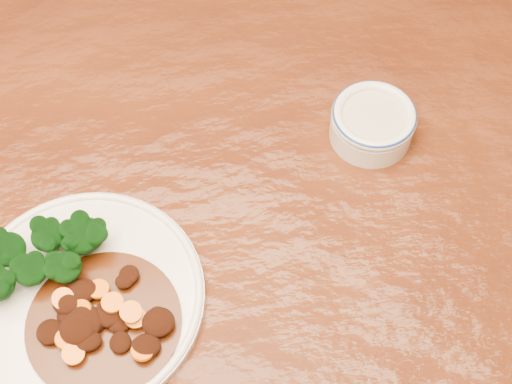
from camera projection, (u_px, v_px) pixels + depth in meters
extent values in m
cube|color=#59270F|center=(132.00, 268.00, 0.83)|extent=(1.55, 0.98, 0.04)
cylinder|color=#39220E|center=(493.00, 117.00, 1.41)|extent=(0.06, 0.06, 0.71)
cylinder|color=white|center=(84.00, 298.00, 0.78)|extent=(0.26, 0.26, 0.01)
torus|color=white|center=(83.00, 296.00, 0.77)|extent=(0.26, 0.26, 0.01)
cylinder|color=#6C8F4A|center=(86.00, 246.00, 0.80)|extent=(0.01, 0.01, 0.02)
ellipsoid|color=black|center=(82.00, 237.00, 0.78)|extent=(0.04, 0.04, 0.03)
cylinder|color=#6C8F4A|center=(52.00, 244.00, 0.80)|extent=(0.01, 0.01, 0.02)
ellipsoid|color=black|center=(48.00, 236.00, 0.78)|extent=(0.04, 0.04, 0.03)
cylinder|color=#6C8F4A|center=(3.00, 292.00, 0.77)|extent=(0.01, 0.01, 0.02)
cylinder|color=#6C8F4A|center=(36.00, 277.00, 0.78)|extent=(0.01, 0.01, 0.02)
ellipsoid|color=black|center=(31.00, 270.00, 0.76)|extent=(0.04, 0.04, 0.03)
cylinder|color=#6C8F4A|center=(13.00, 258.00, 0.79)|extent=(0.01, 0.01, 0.02)
ellipsoid|color=black|center=(8.00, 249.00, 0.77)|extent=(0.04, 0.04, 0.03)
cylinder|color=#6C8F4A|center=(69.00, 275.00, 0.78)|extent=(0.01, 0.01, 0.02)
ellipsoid|color=black|center=(65.00, 267.00, 0.76)|extent=(0.04, 0.04, 0.03)
cylinder|color=#6C8F4A|center=(91.00, 243.00, 0.80)|extent=(0.01, 0.01, 0.02)
ellipsoid|color=black|center=(88.00, 234.00, 0.78)|extent=(0.04, 0.04, 0.03)
cylinder|color=#431E07|center=(104.00, 323.00, 0.76)|extent=(0.17, 0.17, 0.00)
ellipsoid|color=black|center=(50.00, 332.00, 0.74)|extent=(0.03, 0.03, 0.01)
ellipsoid|color=black|center=(81.00, 291.00, 0.76)|extent=(0.04, 0.03, 0.02)
ellipsoid|color=black|center=(78.00, 328.00, 0.74)|extent=(0.04, 0.04, 0.02)
ellipsoid|color=black|center=(88.00, 341.00, 0.74)|extent=(0.03, 0.02, 0.01)
ellipsoid|color=black|center=(46.00, 332.00, 0.74)|extent=(0.02, 0.02, 0.01)
ellipsoid|color=black|center=(157.00, 315.00, 0.75)|extent=(0.02, 0.02, 0.01)
ellipsoid|color=black|center=(158.00, 322.00, 0.74)|extent=(0.03, 0.03, 0.02)
ellipsoid|color=black|center=(109.00, 313.00, 0.75)|extent=(0.03, 0.03, 0.02)
ellipsoid|color=black|center=(119.00, 322.00, 0.75)|extent=(0.03, 0.03, 0.01)
ellipsoid|color=black|center=(85.00, 322.00, 0.74)|extent=(0.04, 0.04, 0.02)
ellipsoid|color=black|center=(129.00, 274.00, 0.77)|extent=(0.02, 0.02, 0.01)
ellipsoid|color=black|center=(146.00, 346.00, 0.73)|extent=(0.03, 0.03, 0.02)
ellipsoid|color=black|center=(67.00, 302.00, 0.76)|extent=(0.03, 0.03, 0.02)
ellipsoid|color=black|center=(68.00, 316.00, 0.75)|extent=(0.02, 0.02, 0.01)
ellipsoid|color=black|center=(120.00, 342.00, 0.74)|extent=(0.02, 0.02, 0.01)
ellipsoid|color=black|center=(124.00, 281.00, 0.77)|extent=(0.02, 0.02, 0.01)
ellipsoid|color=black|center=(92.00, 324.00, 0.75)|extent=(0.03, 0.03, 0.01)
cylinder|color=orange|center=(73.00, 354.00, 0.73)|extent=(0.03, 0.03, 0.01)
cylinder|color=orange|center=(112.00, 303.00, 0.75)|extent=(0.03, 0.03, 0.01)
cylinder|color=orange|center=(135.00, 318.00, 0.75)|extent=(0.02, 0.03, 0.01)
cylinder|color=orange|center=(142.00, 351.00, 0.73)|extent=(0.03, 0.03, 0.01)
cylinder|color=orange|center=(66.00, 339.00, 0.74)|extent=(0.03, 0.03, 0.01)
cylinder|color=orange|center=(63.00, 299.00, 0.75)|extent=(0.03, 0.03, 0.01)
cylinder|color=orange|center=(82.00, 310.00, 0.75)|extent=(0.03, 0.03, 0.02)
cylinder|color=orange|center=(98.00, 289.00, 0.77)|extent=(0.03, 0.03, 0.01)
cylinder|color=orange|center=(131.00, 312.00, 0.74)|extent=(0.03, 0.03, 0.01)
cylinder|color=white|center=(371.00, 127.00, 0.89)|extent=(0.10, 0.10, 0.03)
cylinder|color=beige|center=(374.00, 117.00, 0.87)|extent=(0.08, 0.08, 0.01)
torus|color=white|center=(374.00, 115.00, 0.86)|extent=(0.10, 0.10, 0.01)
torus|color=navy|center=(375.00, 114.00, 0.86)|extent=(0.10, 0.10, 0.00)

